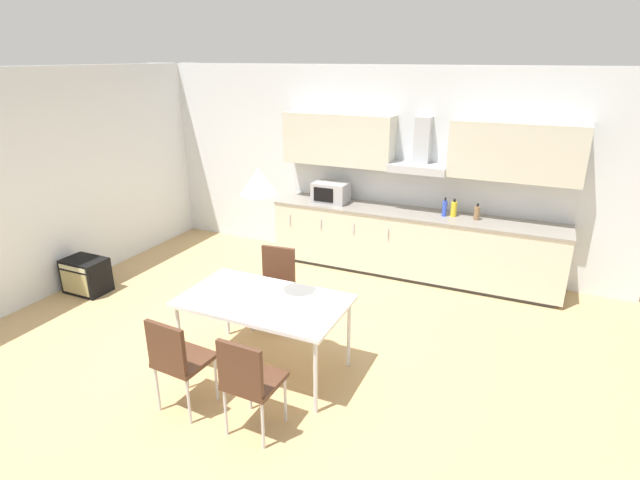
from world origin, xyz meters
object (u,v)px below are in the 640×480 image
at_px(microwave, 331,192).
at_px(dining_table, 264,304).
at_px(bottle_blue, 445,208).
at_px(pendant_lamp, 259,181).
at_px(bottle_yellow, 454,209).
at_px(bottle_brown, 477,213).
at_px(chair_near_right, 248,377).
at_px(chair_near_left, 177,356).
at_px(chair_far_left, 275,279).
at_px(guitar_amp, 86,276).

height_order(microwave, dining_table, microwave).
relative_size(bottle_blue, pendant_lamp, 0.77).
bearing_deg(pendant_lamp, bottle_yellow, 67.07).
xyz_separation_m(bottle_blue, dining_table, (-1.07, -2.74, -0.29)).
height_order(bottle_brown, chair_near_right, bottle_brown).
height_order(bottle_yellow, chair_near_right, bottle_yellow).
distance_m(microwave, bottle_brown, 1.98).
relative_size(bottle_yellow, chair_near_left, 0.27).
xyz_separation_m(chair_near_right, chair_near_left, (-0.68, 0.00, 0.00)).
relative_size(bottle_blue, chair_far_left, 0.28).
bearing_deg(microwave, bottle_yellow, 1.27).
height_order(bottle_brown, chair_far_left, bottle_brown).
bearing_deg(bottle_blue, chair_near_left, -111.61).
xyz_separation_m(microwave, bottle_yellow, (1.69, 0.04, -0.04)).
distance_m(bottle_brown, chair_near_left, 4.03).
xyz_separation_m(dining_table, guitar_amp, (-2.91, 0.51, -0.48)).
height_order(chair_far_left, guitar_amp, chair_far_left).
bearing_deg(chair_far_left, chair_near_right, -67.34).
bearing_deg(bottle_brown, chair_far_left, -133.05).
bearing_deg(chair_far_left, chair_near_left, -89.94).
bearing_deg(guitar_amp, bottle_brown, 27.19).
bearing_deg(dining_table, bottle_brown, 61.98).
height_order(microwave, bottle_brown, microwave).
distance_m(bottle_blue, guitar_amp, 4.62).
relative_size(dining_table, pendant_lamp, 4.70).
relative_size(bottle_yellow, pendant_lamp, 0.72).
bearing_deg(microwave, pendant_lamp, -79.34).
relative_size(bottle_yellow, chair_far_left, 0.27).
height_order(bottle_yellow, dining_table, bottle_yellow).
xyz_separation_m(microwave, chair_near_right, (0.85, -3.56, -0.49)).
distance_m(microwave, chair_near_left, 3.60).
relative_size(chair_near_right, chair_near_left, 1.00).
bearing_deg(microwave, chair_near_right, -76.53).
bearing_deg(bottle_blue, chair_near_right, -101.60).
xyz_separation_m(guitar_amp, pendant_lamp, (2.91, -0.51, 1.62)).
xyz_separation_m(bottle_blue, guitar_amp, (-3.97, -2.23, -0.77)).
bearing_deg(chair_far_left, bottle_brown, 46.95).
distance_m(chair_near_left, guitar_amp, 2.90).
bearing_deg(chair_near_left, bottle_blue, 68.39).
bearing_deg(microwave, bottle_blue, 0.02).
bearing_deg(guitar_amp, dining_table, -9.95).
height_order(guitar_amp, pendant_lamp, pendant_lamp).
bearing_deg(microwave, dining_table, -79.34).
xyz_separation_m(bottle_yellow, guitar_amp, (-4.08, -2.27, -0.76)).
bearing_deg(bottle_blue, chair_far_left, -126.24).
bearing_deg(microwave, chair_far_left, -84.94).
xyz_separation_m(bottle_brown, pendant_lamp, (-1.47, -2.76, 0.86)).
bearing_deg(dining_table, guitar_amp, 170.05).
bearing_deg(chair_near_left, chair_near_right, -0.01).
bearing_deg(dining_table, microwave, 100.66).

